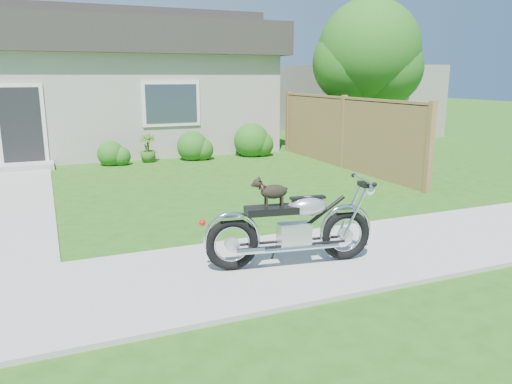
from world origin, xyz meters
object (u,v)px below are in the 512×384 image
tree_near (374,56)px  tree_far (377,68)px  house (72,83)px  potted_plant_right (148,148)px  motorcycle_with_dog (294,226)px  fence (343,132)px

tree_near → tree_far: (2.68, 3.45, -0.27)m
house → potted_plant_right: 4.22m
tree_far → motorcycle_with_dog: size_ratio=1.89×
house → motorcycle_with_dog: size_ratio=5.69×
potted_plant_right → house: bearing=115.9°
house → tree_far: bearing=-6.8°
tree_far → potted_plant_right: (-9.22, -2.15, -2.29)m
fence → motorcycle_with_dog: (-4.46, -5.87, -0.40)m
fence → potted_plant_right: 5.43m
fence → tree_near: 3.17m
tree_far → potted_plant_right: size_ratio=5.28×
tree_far → potted_plant_right: tree_far is taller
fence → house: bearing=135.3°
fence → motorcycle_with_dog: fence is taller
tree_near → potted_plant_right: (-6.54, 1.30, -2.57)m
fence → potted_plant_right: bearing=148.8°
tree_far → motorcycle_with_dog: 14.27m
tree_near → tree_far: tree_near is taller
house → potted_plant_right: (1.68, -3.44, -1.76)m
fence → tree_near: size_ratio=1.43×
house → fence: (6.30, -6.24, -1.22)m
tree_far → motorcycle_with_dog: (-9.05, -10.82, -2.14)m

